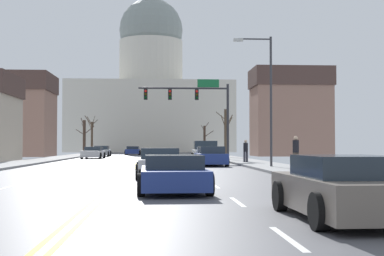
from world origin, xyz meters
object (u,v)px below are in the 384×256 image
at_px(pedestrian_00, 296,150).
at_px(pedestrian_01, 246,150).
at_px(pickup_truck_near_00, 206,153).
at_px(sedan_oncoming_00, 93,153).
at_px(sedan_near_04, 173,174).
at_px(sedan_oncoming_02, 133,151).
at_px(signal_gantry, 196,101).
at_px(sedan_near_02, 161,160).
at_px(sedan_near_03, 159,164).
at_px(sedan_near_01, 211,157).
at_px(street_lamp_right, 266,89).
at_px(sedan_oncoming_01, 102,151).
at_px(sedan_near_05, 344,189).

distance_m(pedestrian_00, pedestrian_01, 10.89).
bearing_deg(pickup_truck_near_00, sedan_oncoming_00, 127.13).
distance_m(sedan_near_04, pedestrian_00, 14.19).
bearing_deg(sedan_oncoming_02, sedan_near_04, -86.13).
height_order(signal_gantry, sedan_oncoming_00, signal_gantry).
bearing_deg(sedan_near_02, sedan_near_03, -90.91).
height_order(pickup_truck_near_00, sedan_near_02, pickup_truck_near_00).
distance_m(pickup_truck_near_00, sedan_near_02, 12.43).
height_order(sedan_near_01, sedan_oncoming_00, sedan_near_01).
bearing_deg(sedan_near_03, sedan_oncoming_02, 93.95).
relative_size(sedan_near_03, pedestrian_01, 2.89).
relative_size(pickup_truck_near_00, sedan_near_02, 1.15).
bearing_deg(sedan_oncoming_00, pedestrian_01, -51.43).
relative_size(sedan_near_04, pedestrian_00, 2.59).
xyz_separation_m(pickup_truck_near_00, sedan_near_03, (-3.68, -18.83, -0.16)).
xyz_separation_m(sedan_oncoming_02, pedestrian_01, (9.99, -36.14, 0.48)).
xyz_separation_m(sedan_near_03, pedestrian_00, (7.34, 5.29, 0.52)).
distance_m(signal_gantry, sedan_near_03, 24.16).
height_order(street_lamp_right, pedestrian_00, street_lamp_right).
height_order(sedan_near_02, sedan_oncoming_00, sedan_oncoming_00).
relative_size(street_lamp_right, sedan_oncoming_01, 1.77).
distance_m(sedan_oncoming_01, sedan_oncoming_02, 10.53).
height_order(sedan_near_01, sedan_oncoming_02, sedan_near_01).
distance_m(sedan_near_05, sedan_oncoming_00, 46.85).
xyz_separation_m(sedan_oncoming_02, pedestrian_00, (10.95, -46.99, 0.55)).
bearing_deg(sedan_near_01, pedestrian_00, -62.59).
height_order(sedan_near_02, sedan_near_05, sedan_near_05).
xyz_separation_m(sedan_oncoming_00, sedan_oncoming_01, (-0.16, 9.71, 0.03)).
bearing_deg(pedestrian_01, sedan_near_01, -130.90).
relative_size(pedestrian_00, pedestrian_01, 1.07).
bearing_deg(pedestrian_00, sedan_near_01, 117.41).
bearing_deg(sedan_near_05, sedan_near_02, 99.55).
height_order(sedan_near_03, sedan_oncoming_02, sedan_near_03).
xyz_separation_m(sedan_near_03, sedan_oncoming_01, (-6.86, 42.25, 0.01)).
height_order(signal_gantry, sedan_near_02, signal_gantry).
height_order(sedan_near_03, pedestrian_01, pedestrian_01).
distance_m(sedan_near_01, sedan_oncoming_02, 40.14).
xyz_separation_m(sedan_near_03, sedan_oncoming_00, (-6.71, 32.55, -0.02)).
bearing_deg(sedan_near_03, sedan_near_02, 89.09).
relative_size(sedan_near_01, sedan_near_03, 0.92).
relative_size(street_lamp_right, pedestrian_00, 4.41).
height_order(sedan_near_03, sedan_near_04, sedan_near_03).
distance_m(sedan_oncoming_00, pedestrian_01, 21.00).
distance_m(sedan_near_03, sedan_near_04, 7.09).
height_order(signal_gantry, sedan_oncoming_01, signal_gantry).
height_order(pickup_truck_near_00, sedan_near_01, pickup_truck_near_00).
distance_m(pickup_truck_near_00, sedan_oncoming_01, 25.69).
bearing_deg(street_lamp_right, pedestrian_01, 89.50).
bearing_deg(street_lamp_right, sedan_near_04, -111.14).
bearing_deg(sedan_oncoming_01, sedan_near_04, -81.62).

